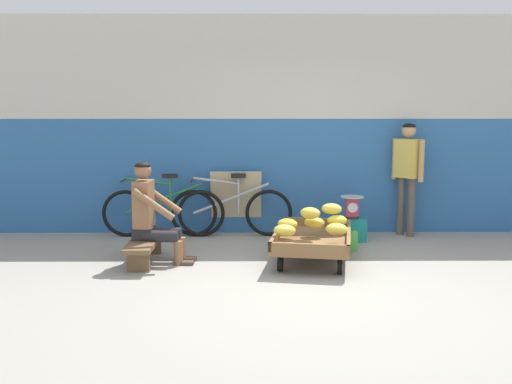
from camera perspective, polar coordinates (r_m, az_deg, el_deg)
ground_plane at (r=5.65m, az=5.00°, el=-9.56°), size 80.00×80.00×0.00m
back_wall at (r=8.09m, az=3.29°, el=6.57°), size 16.00×0.30×2.97m
banana_cart at (r=6.62m, az=5.67°, el=-4.74°), size 1.07×1.56×0.36m
banana_pile at (r=6.56m, az=5.85°, el=-2.89°), size 0.92×0.84×0.26m
low_bench at (r=6.65m, az=-10.95°, el=-5.16°), size 0.30×1.10×0.27m
vendor_seated at (r=6.56m, az=-10.29°, el=-2.05°), size 0.70×0.51×1.14m
plastic_crate at (r=7.68m, az=9.43°, el=-3.68°), size 0.36×0.28×0.30m
weighing_scale at (r=7.62m, az=9.48°, el=-1.45°), size 0.30×0.30×0.29m
bicycle_near_left at (r=7.88m, az=-9.18°, el=-1.87°), size 1.66×0.48×0.86m
bicycle_far_left at (r=7.81m, az=-2.50°, el=-1.86°), size 1.66×0.48×0.86m
sign_board at (r=7.99m, az=-1.98°, el=-1.02°), size 0.70×0.24×0.88m
customer_adult at (r=8.04m, az=14.77°, el=2.47°), size 0.36×0.39×1.53m
shopping_bag at (r=7.16m, az=9.25°, el=-4.80°), size 0.18×0.12×0.24m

